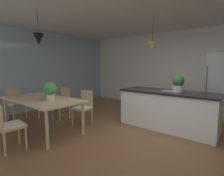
# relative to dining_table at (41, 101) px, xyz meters

# --- Properties ---
(ground_plane) EXTENTS (10.00, 8.40, 0.04)m
(ground_plane) POSITION_rel_dining_table_xyz_m (2.06, 0.94, -0.72)
(ground_plane) COLOR brown
(wall_back_kitchen) EXTENTS (10.00, 0.12, 2.70)m
(wall_back_kitchen) POSITION_rel_dining_table_xyz_m (2.06, 4.20, 0.65)
(wall_back_kitchen) COLOR white
(wall_back_kitchen) RESTS_ON ground_plane
(window_wall_left_glazing) EXTENTS (0.06, 8.40, 2.70)m
(window_wall_left_glazing) POSITION_rel_dining_table_xyz_m (-2.00, 0.94, 0.65)
(window_wall_left_glazing) COLOR #9EB7C6
(window_wall_left_glazing) RESTS_ON ground_plane
(dining_table) EXTENTS (2.03, 1.01, 0.76)m
(dining_table) POSITION_rel_dining_table_xyz_m (0.00, 0.00, 0.00)
(dining_table) COLOR #D1B284
(dining_table) RESTS_ON ground_plane
(chair_window_end) EXTENTS (0.43, 0.43, 0.87)m
(chair_window_end) POSITION_rel_dining_table_xyz_m (-1.39, -0.00, -0.22)
(chair_window_end) COLOR tan
(chair_window_end) RESTS_ON ground_plane
(chair_far_right) EXTENTS (0.44, 0.44, 0.87)m
(chair_far_right) POSITION_rel_dining_table_xyz_m (0.45, 0.87, -0.22)
(chair_far_right) COLOR tan
(chair_far_right) RESTS_ON ground_plane
(chair_far_left) EXTENTS (0.41, 0.41, 0.87)m
(chair_far_left) POSITION_rel_dining_table_xyz_m (-0.46, 0.87, -0.22)
(chair_far_left) COLOR tan
(chair_far_left) RESTS_ON ground_plane
(chair_near_right) EXTENTS (0.42, 0.42, 0.87)m
(chair_near_right) POSITION_rel_dining_table_xyz_m (0.45, -0.87, -0.22)
(chair_near_right) COLOR tan
(chair_near_right) RESTS_ON ground_plane
(kitchen_island) EXTENTS (2.26, 0.84, 0.91)m
(kitchen_island) POSITION_rel_dining_table_xyz_m (2.19, 1.99, -0.24)
(kitchen_island) COLOR white
(kitchen_island) RESTS_ON ground_plane
(refrigerator) EXTENTS (0.75, 0.67, 1.88)m
(refrigerator) POSITION_rel_dining_table_xyz_m (3.06, 3.80, 0.24)
(refrigerator) COLOR silver
(refrigerator) RESTS_ON ground_plane
(pendant_over_table) EXTENTS (0.21, 0.21, 0.76)m
(pendant_over_table) POSITION_rel_dining_table_xyz_m (0.13, -0.05, 1.36)
(pendant_over_table) COLOR black
(pendant_over_island_main) EXTENTS (0.23, 0.23, 0.84)m
(pendant_over_island_main) POSITION_rel_dining_table_xyz_m (1.75, 1.99, 1.28)
(pendant_over_island_main) COLOR black
(potted_plant_on_island) EXTENTS (0.26, 0.26, 0.39)m
(potted_plant_on_island) POSITION_rel_dining_table_xyz_m (2.42, 1.99, 0.40)
(potted_plant_on_island) COLOR beige
(potted_plant_on_island) RESTS_ON kitchen_island
(potted_plant_on_table) EXTENTS (0.28, 0.28, 0.39)m
(potted_plant_on_table) POSITION_rel_dining_table_xyz_m (0.36, 0.02, 0.28)
(potted_plant_on_table) COLOR beige
(potted_plant_on_table) RESTS_ON dining_table
(vase_on_dining_table) EXTENTS (0.13, 0.13, 0.16)m
(vase_on_dining_table) POSITION_rel_dining_table_xyz_m (0.11, 0.12, 0.14)
(vase_on_dining_table) COLOR #994C51
(vase_on_dining_table) RESTS_ON dining_table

